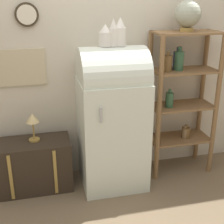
# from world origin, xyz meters

# --- Properties ---
(ground_plane) EXTENTS (12.00, 12.00, 0.00)m
(ground_plane) POSITION_xyz_m (0.00, 0.00, 0.00)
(ground_plane) COLOR #7A664C
(wall_back) EXTENTS (7.00, 0.09, 2.70)m
(wall_back) POSITION_xyz_m (-0.01, 0.57, 1.35)
(wall_back) COLOR beige
(wall_back) RESTS_ON ground_plane
(refrigerator) EXTENTS (0.65, 0.63, 1.45)m
(refrigerator) POSITION_xyz_m (-0.00, 0.25, 0.75)
(refrigerator) COLOR silver
(refrigerator) RESTS_ON ground_plane
(suitcase_trunk) EXTENTS (0.76, 0.39, 0.52)m
(suitcase_trunk) POSITION_xyz_m (-0.81, 0.32, 0.26)
(suitcase_trunk) COLOR #33281E
(suitcase_trunk) RESTS_ON ground_plane
(shelf_unit) EXTENTS (0.70, 0.37, 1.55)m
(shelf_unit) POSITION_xyz_m (0.78, 0.34, 0.91)
(shelf_unit) COLOR olive
(shelf_unit) RESTS_ON ground_plane
(globe) EXTENTS (0.26, 0.26, 0.30)m
(globe) POSITION_xyz_m (0.78, 0.33, 1.72)
(globe) COLOR #AD8942
(globe) RESTS_ON shelf_unit
(vase_left) EXTENTS (0.12, 0.12, 0.20)m
(vase_left) POSITION_xyz_m (-0.07, 0.25, 1.54)
(vase_left) COLOR white
(vase_left) RESTS_ON refrigerator
(vase_center) EXTENTS (0.07, 0.07, 0.25)m
(vase_center) POSITION_xyz_m (0.01, 0.24, 1.57)
(vase_center) COLOR white
(vase_center) RESTS_ON refrigerator
(vase_right) EXTENTS (0.11, 0.11, 0.26)m
(vase_right) POSITION_xyz_m (0.07, 0.25, 1.57)
(vase_right) COLOR white
(vase_right) RESTS_ON refrigerator
(desk_lamp) EXTENTS (0.13, 0.13, 0.29)m
(desk_lamp) POSITION_xyz_m (-0.78, 0.35, 0.74)
(desk_lamp) COLOR #AD8942
(desk_lamp) RESTS_ON suitcase_trunk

